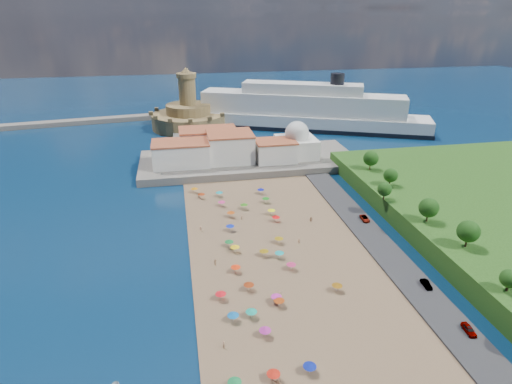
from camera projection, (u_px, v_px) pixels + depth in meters
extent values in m
plane|color=#071938|center=(259.00, 257.00, 113.41)|extent=(700.00, 700.00, 0.00)
cube|color=#59544C|center=(249.00, 161.00, 180.38)|extent=(90.00, 36.00, 3.00)
cube|color=#59544C|center=(192.00, 141.00, 208.31)|extent=(18.00, 70.00, 2.40)
cube|color=#59544C|center=(6.00, 127.00, 232.12)|extent=(199.03, 34.77, 2.60)
cube|color=silver|center=(181.00, 154.00, 169.61)|extent=(22.00, 14.00, 9.00)
cube|color=silver|center=(230.00, 147.00, 174.43)|extent=(18.00, 16.00, 11.00)
cube|color=silver|center=(275.00, 151.00, 174.49)|extent=(16.00, 12.00, 8.00)
cube|color=silver|center=(208.00, 141.00, 184.09)|extent=(24.00, 14.00, 10.00)
cube|color=silver|center=(296.00, 147.00, 179.81)|extent=(16.00, 16.00, 8.00)
sphere|color=silver|center=(297.00, 133.00, 177.43)|extent=(10.00, 10.00, 10.00)
cylinder|color=silver|center=(297.00, 124.00, 175.92)|extent=(1.20, 1.20, 1.60)
cylinder|color=olive|center=(189.00, 121.00, 234.26)|extent=(40.00, 40.00, 8.00)
cylinder|color=olive|center=(188.00, 109.00, 231.69)|extent=(24.00, 24.00, 5.00)
cylinder|color=olive|center=(187.00, 91.00, 227.92)|extent=(9.00, 9.00, 14.00)
cylinder|color=olive|center=(186.00, 75.00, 224.67)|extent=(10.40, 10.40, 2.40)
cone|color=olive|center=(186.00, 70.00, 223.60)|extent=(6.00, 6.00, 3.00)
cube|color=black|center=(301.00, 126.00, 234.87)|extent=(133.65, 71.36, 2.19)
cube|color=silver|center=(301.00, 121.00, 233.70)|extent=(132.57, 70.60, 8.12)
cube|color=silver|center=(302.00, 104.00, 229.94)|extent=(106.20, 56.82, 10.83)
cube|color=silver|center=(302.00, 88.00, 226.72)|extent=(63.17, 36.06, 5.42)
cylinder|color=black|center=(337.00, 79.00, 221.13)|extent=(7.22, 7.22, 5.42)
cylinder|color=gray|center=(231.00, 214.00, 134.16)|extent=(0.07, 0.07, 2.00)
cone|color=#B6460E|center=(231.00, 212.00, 133.81)|extent=(2.50, 2.50, 0.60)
cylinder|color=gray|center=(194.00, 190.00, 151.85)|extent=(0.07, 0.07, 2.00)
cone|color=#C77508|center=(194.00, 188.00, 151.49)|extent=(2.50, 2.50, 0.60)
cylinder|color=gray|center=(236.00, 269.00, 106.04)|extent=(0.07, 0.07, 2.00)
cone|color=#FA320B|center=(236.00, 266.00, 105.68)|extent=(2.50, 2.50, 0.60)
cylinder|color=gray|center=(276.00, 219.00, 131.29)|extent=(0.07, 0.07, 2.00)
cone|color=red|center=(276.00, 216.00, 130.93)|extent=(2.50, 2.50, 0.60)
cylinder|color=gray|center=(222.00, 204.00, 141.47)|extent=(0.07, 0.07, 2.00)
cone|color=#CA2B72|center=(222.00, 201.00, 141.11)|extent=(2.50, 2.50, 0.60)
cone|color=#15793C|center=(235.00, 381.00, 73.23)|extent=(2.50, 2.50, 0.60)
cylinder|color=gray|center=(221.00, 296.00, 96.16)|extent=(0.07, 0.07, 2.00)
cone|color=red|center=(221.00, 293.00, 95.81)|extent=(2.50, 2.50, 0.60)
cylinder|color=gray|center=(229.00, 244.00, 117.55)|extent=(0.07, 0.07, 2.00)
cone|color=#12692A|center=(229.00, 241.00, 117.19)|extent=(2.50, 2.50, 0.60)
cylinder|color=gray|center=(271.00, 212.00, 135.71)|extent=(0.07, 0.07, 2.00)
cone|color=#F3F30D|center=(271.00, 210.00, 135.35)|extent=(2.50, 2.50, 0.60)
cylinder|color=gray|center=(230.00, 228.00, 125.94)|extent=(0.07, 0.07, 2.00)
cone|color=#0D23B0|center=(230.00, 225.00, 125.59)|extent=(2.50, 2.50, 0.60)
cylinder|color=gray|center=(279.00, 303.00, 94.04)|extent=(0.07, 0.07, 2.00)
cone|color=#A83B0D|center=(279.00, 299.00, 93.69)|extent=(2.50, 2.50, 0.60)
cylinder|color=gray|center=(251.00, 314.00, 90.56)|extent=(0.07, 0.07, 2.00)
cone|color=#10997F|center=(251.00, 311.00, 90.20)|extent=(2.50, 2.50, 0.60)
cylinder|color=gray|center=(219.00, 194.00, 148.72)|extent=(0.07, 0.07, 2.00)
cone|color=#0F868F|center=(219.00, 192.00, 148.36)|extent=(2.50, 2.50, 0.60)
cylinder|color=gray|center=(264.00, 253.00, 113.05)|extent=(0.07, 0.07, 2.00)
cone|color=#906E0D|center=(264.00, 250.00, 112.69)|extent=(2.50, 2.50, 0.60)
cylinder|color=gray|center=(249.00, 287.00, 99.35)|extent=(0.07, 0.07, 2.00)
cone|color=maroon|center=(249.00, 284.00, 98.99)|extent=(2.50, 2.50, 0.60)
cylinder|color=gray|center=(291.00, 267.00, 107.15)|extent=(0.07, 0.07, 2.00)
cone|color=#C52A61|center=(291.00, 263.00, 106.79)|extent=(2.50, 2.50, 0.60)
cylinder|color=gray|center=(233.00, 318.00, 89.49)|extent=(0.07, 0.07, 2.00)
cone|color=#0C5CA6|center=(233.00, 314.00, 89.14)|extent=(2.50, 2.50, 0.60)
cylinder|color=gray|center=(279.00, 240.00, 119.19)|extent=(0.07, 0.07, 2.00)
cone|color=#9D790E|center=(279.00, 238.00, 118.83)|extent=(2.50, 2.50, 0.60)
cylinder|color=gray|center=(266.00, 200.00, 144.09)|extent=(0.07, 0.07, 2.00)
cone|color=#167E18|center=(266.00, 198.00, 143.74)|extent=(2.50, 2.50, 0.60)
cylinder|color=gray|center=(261.00, 191.00, 151.11)|extent=(0.07, 0.07, 2.00)
cone|color=#0B1194|center=(261.00, 189.00, 150.76)|extent=(2.50, 2.50, 0.60)
cylinder|color=gray|center=(265.00, 333.00, 85.34)|extent=(0.07, 0.07, 2.00)
cone|color=#A7238A|center=(265.00, 329.00, 84.98)|extent=(2.50, 2.50, 0.60)
cylinder|color=gray|center=(337.00, 288.00, 99.07)|extent=(0.07, 0.07, 2.00)
cone|color=#85520C|center=(337.00, 284.00, 98.71)|extent=(2.50, 2.50, 0.60)
cylinder|color=gray|center=(310.00, 369.00, 76.80)|extent=(0.07, 0.07, 2.00)
cone|color=#0B1A91|center=(310.00, 365.00, 76.45)|extent=(2.50, 2.50, 0.60)
cylinder|color=gray|center=(273.00, 376.00, 75.22)|extent=(0.07, 0.07, 2.00)
cone|color=red|center=(274.00, 373.00, 74.86)|extent=(2.50, 2.50, 0.60)
cylinder|color=gray|center=(244.00, 207.00, 139.49)|extent=(0.07, 0.07, 2.00)
cone|color=#2B7414|center=(244.00, 204.00, 139.14)|extent=(2.50, 2.50, 0.60)
cylinder|color=gray|center=(235.00, 249.00, 114.92)|extent=(0.07, 0.07, 2.00)
cone|color=yellow|center=(235.00, 246.00, 114.57)|extent=(2.50, 2.50, 0.60)
cylinder|color=gray|center=(279.00, 255.00, 112.20)|extent=(0.07, 0.07, 2.00)
cone|color=#119D9F|center=(279.00, 252.00, 111.85)|extent=(2.50, 2.50, 0.60)
cylinder|color=gray|center=(202.00, 196.00, 147.39)|extent=(0.07, 0.07, 2.00)
cone|color=maroon|center=(201.00, 194.00, 147.04)|extent=(2.50, 2.50, 0.60)
cylinder|color=gray|center=(276.00, 299.00, 95.24)|extent=(0.07, 0.07, 2.00)
cone|color=#CC2BA7|center=(276.00, 296.00, 94.89)|extent=(2.50, 2.50, 0.60)
imported|color=tan|center=(224.00, 345.00, 82.40)|extent=(0.55, 0.74, 1.83)
imported|color=tan|center=(199.00, 196.00, 147.88)|extent=(1.06, 0.81, 1.67)
imported|color=tan|center=(242.00, 218.00, 132.57)|extent=(0.96, 0.87, 1.61)
imported|color=tan|center=(299.00, 241.00, 119.09)|extent=(0.71, 0.50, 1.88)
imported|color=tan|center=(215.00, 262.00, 109.32)|extent=(0.94, 1.03, 1.71)
imported|color=tan|center=(278.00, 383.00, 74.00)|extent=(1.51, 1.50, 1.74)
imported|color=tan|center=(311.00, 219.00, 131.36)|extent=(1.61, 0.67, 1.69)
imported|color=tan|center=(201.00, 229.00, 125.81)|extent=(1.15, 0.73, 1.70)
imported|color=tan|center=(280.00, 295.00, 96.93)|extent=(0.61, 0.84, 1.59)
imported|color=gray|center=(365.00, 218.00, 131.46)|extent=(2.47, 4.78, 1.29)
imported|color=gray|center=(469.00, 329.00, 85.97)|extent=(2.07, 4.27, 1.41)
imported|color=gray|center=(426.00, 284.00, 100.18)|extent=(1.60, 3.99, 1.29)
cylinder|color=#382314|center=(508.00, 286.00, 89.72)|extent=(0.50, 0.50, 2.21)
sphere|color=#14380F|center=(510.00, 279.00, 88.93)|extent=(3.98, 3.98, 3.98)
cylinder|color=#382314|center=(466.00, 241.00, 106.29)|extent=(0.50, 0.50, 3.08)
sphere|color=#14380F|center=(469.00, 231.00, 105.19)|extent=(5.54, 5.54, 5.54)
cylinder|color=#382314|center=(427.00, 216.00, 118.91)|extent=(0.50, 0.50, 3.03)
sphere|color=#14380F|center=(429.00, 208.00, 117.83)|extent=(5.45, 5.45, 5.45)
cylinder|color=#382314|center=(384.00, 196.00, 132.76)|extent=(0.50, 0.50, 2.45)
sphere|color=#14380F|center=(385.00, 189.00, 131.88)|extent=(4.41, 4.41, 4.41)
cylinder|color=#382314|center=(390.00, 182.00, 143.13)|extent=(0.50, 0.50, 2.64)
sphere|color=#14380F|center=(391.00, 175.00, 142.19)|extent=(4.76, 4.76, 4.76)
cylinder|color=#382314|center=(370.00, 165.00, 157.46)|extent=(0.50, 0.50, 3.09)
sphere|color=#14380F|center=(371.00, 158.00, 156.35)|extent=(5.56, 5.56, 5.56)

